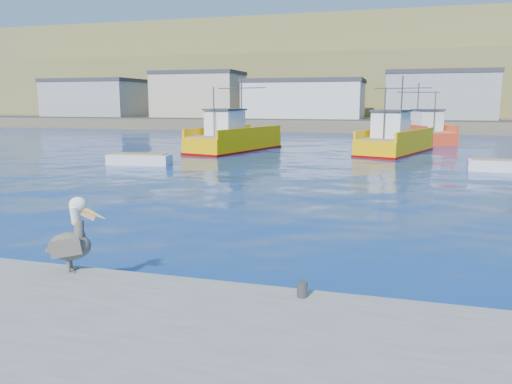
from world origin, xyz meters
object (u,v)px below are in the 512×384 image
(skiff_left, at_px, (139,160))
(pelican, at_px, (72,240))
(trawler_yellow_a, at_px, (233,139))
(boat_orange, at_px, (422,132))
(skiff_mid, at_px, (504,167))
(trawler_yellow_b, at_px, (395,142))

(skiff_left, height_order, pelican, pelican)
(trawler_yellow_a, height_order, boat_orange, trawler_yellow_a)
(boat_orange, relative_size, pelican, 5.86)
(skiff_mid, bearing_deg, skiff_left, -172.43)
(trawler_yellow_a, distance_m, trawler_yellow_b, 13.41)
(boat_orange, height_order, pelican, boat_orange)
(skiff_left, height_order, skiff_mid, skiff_left)
(pelican, bearing_deg, trawler_yellow_a, 102.33)
(trawler_yellow_a, bearing_deg, trawler_yellow_b, 6.83)
(trawler_yellow_a, distance_m, skiff_mid, 21.28)
(trawler_yellow_b, height_order, skiff_left, trawler_yellow_b)
(boat_orange, relative_size, skiff_left, 2.22)
(skiff_left, bearing_deg, pelican, -64.50)
(trawler_yellow_b, xyz_separation_m, pelican, (-6.39, -33.31, 0.23))
(skiff_mid, bearing_deg, trawler_yellow_a, 158.81)
(skiff_left, bearing_deg, trawler_yellow_a, 74.01)
(trawler_yellow_a, height_order, skiff_left, trawler_yellow_a)
(boat_orange, bearing_deg, pelican, -100.99)
(trawler_yellow_a, relative_size, boat_orange, 1.15)
(skiff_left, bearing_deg, skiff_mid, 7.57)
(skiff_mid, relative_size, pelican, 2.52)
(boat_orange, height_order, skiff_mid, boat_orange)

